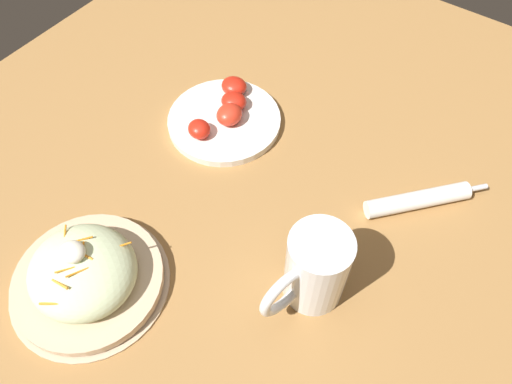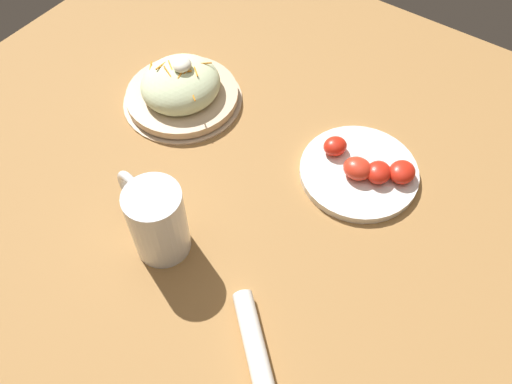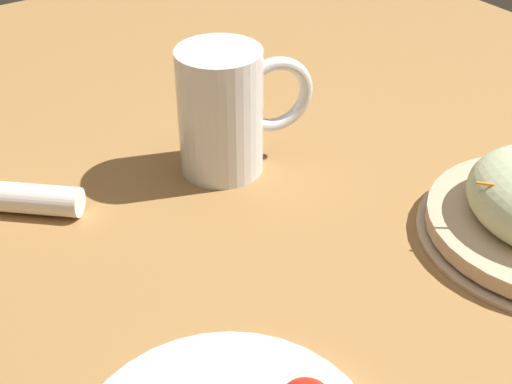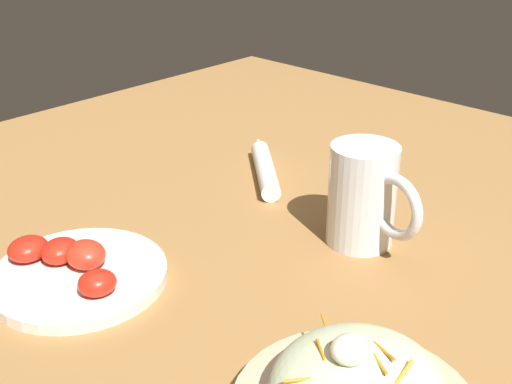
# 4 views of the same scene
# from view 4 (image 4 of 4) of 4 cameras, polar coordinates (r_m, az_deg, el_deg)

# --- Properties ---
(ground_plane) EXTENTS (1.43, 1.43, 0.00)m
(ground_plane) POSITION_cam_4_polar(r_m,az_deg,el_deg) (0.86, 1.30, -4.59)
(ground_plane) COLOR #9E703D
(beer_mug) EXTENTS (0.09, 0.15, 0.14)m
(beer_mug) POSITION_cam_4_polar(r_m,az_deg,el_deg) (0.85, 9.46, -0.62)
(beer_mug) COLOR white
(beer_mug) RESTS_ON ground_plane
(napkin_roll) EXTENTS (0.16, 0.17, 0.03)m
(napkin_roll) POSITION_cam_4_polar(r_m,az_deg,el_deg) (1.04, 0.80, 2.02)
(napkin_roll) COLOR white
(napkin_roll) RESTS_ON ground_plane
(tomato_plate) EXTENTS (0.21, 0.21, 0.05)m
(tomato_plate) POSITION_cam_4_polar(r_m,az_deg,el_deg) (0.81, -15.63, -6.69)
(tomato_plate) COLOR white
(tomato_plate) RESTS_ON ground_plane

